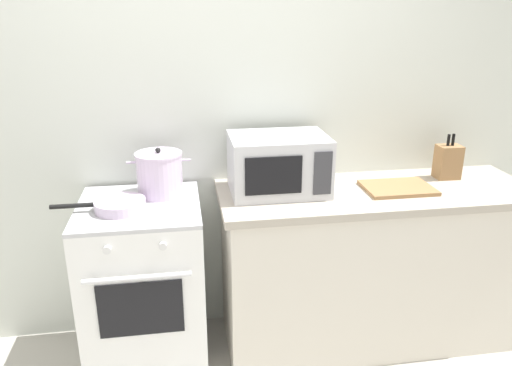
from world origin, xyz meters
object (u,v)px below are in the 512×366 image
at_px(frying_pan, 119,205).
at_px(knife_block, 448,162).
at_px(stock_pot, 160,174).
at_px(microwave, 278,164).
at_px(stove, 145,286).
at_px(cutting_board, 398,188).

bearing_deg(frying_pan, knife_block, 6.26).
distance_m(stock_pot, microwave, 0.61).
height_order(stove, knife_block, knife_block).
bearing_deg(stock_pot, microwave, -4.52).
height_order(stove, cutting_board, cutting_board).
bearing_deg(frying_pan, microwave, 9.50).
xyz_separation_m(stove, knife_block, (1.71, 0.14, 0.56)).
distance_m(microwave, knife_block, 0.99).
height_order(stock_pot, knife_block, knife_block).
distance_m(stove, microwave, 0.94).
bearing_deg(stove, microwave, 6.29).
height_order(stove, stock_pot, stock_pot).
bearing_deg(knife_block, cutting_board, -158.36).
height_order(cutting_board, knife_block, knife_block).
distance_m(stove, stock_pot, 0.60).
bearing_deg(stock_pot, stove, -130.08).
distance_m(microwave, cutting_board, 0.65).
distance_m(stove, cutting_board, 1.43).
bearing_deg(microwave, stove, -173.71).
bearing_deg(cutting_board, knife_block, 21.64).
relative_size(stove, frying_pan, 2.08).
bearing_deg(stock_pot, cutting_board, -5.79).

